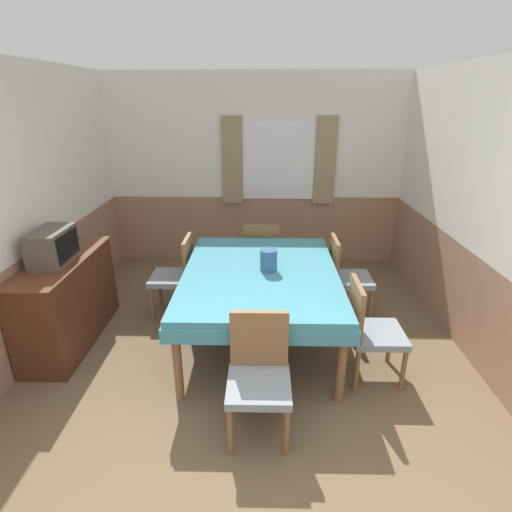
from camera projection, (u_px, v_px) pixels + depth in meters
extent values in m
cube|color=white|center=(256.00, 137.00, 5.39)|extent=(4.45, 0.05, 1.65)
cube|color=#9E755B|center=(256.00, 228.00, 5.87)|extent=(4.45, 0.05, 0.95)
cube|color=white|center=(279.00, 161.00, 5.47)|extent=(1.10, 0.01, 1.06)
cube|color=#998460|center=(232.00, 161.00, 5.46)|extent=(0.29, 0.03, 1.18)
cube|color=#998460|center=(325.00, 161.00, 5.44)|extent=(0.29, 0.03, 1.18)
cube|color=white|center=(20.00, 158.00, 3.52)|extent=(0.05, 4.44, 1.65)
cube|color=#9E755B|center=(49.00, 290.00, 4.01)|extent=(0.05, 4.44, 0.95)
cube|color=white|center=(488.00, 159.00, 3.45)|extent=(0.05, 4.44, 1.65)
cube|color=#9E755B|center=(459.00, 293.00, 3.94)|extent=(0.05, 4.44, 0.95)
cube|color=teal|center=(260.00, 274.00, 3.77)|extent=(1.44, 1.88, 0.06)
cube|color=teal|center=(260.00, 282.00, 3.80)|extent=(1.47, 1.91, 0.12)
cylinder|color=brown|center=(178.00, 362.00, 3.12)|extent=(0.07, 0.07, 0.69)
cylinder|color=brown|center=(342.00, 364.00, 3.10)|extent=(0.07, 0.07, 0.69)
cylinder|color=brown|center=(207.00, 272.00, 4.72)|extent=(0.07, 0.07, 0.69)
cylinder|color=brown|center=(315.00, 273.00, 4.70)|extent=(0.07, 0.07, 0.69)
cylinder|color=brown|center=(390.00, 344.00, 3.62)|extent=(0.04, 0.04, 0.39)
cylinder|color=brown|center=(403.00, 370.00, 3.26)|extent=(0.04, 0.04, 0.39)
cylinder|color=brown|center=(348.00, 343.00, 3.62)|extent=(0.04, 0.04, 0.39)
cylinder|color=brown|center=(357.00, 370.00, 3.27)|extent=(0.04, 0.04, 0.39)
cube|color=gray|center=(377.00, 334.00, 3.36)|extent=(0.44, 0.44, 0.06)
cube|color=brown|center=(356.00, 308.00, 3.27)|extent=(0.04, 0.42, 0.44)
cylinder|color=brown|center=(152.00, 304.00, 4.31)|extent=(0.04, 0.04, 0.39)
cylinder|color=brown|center=(160.00, 288.00, 4.67)|extent=(0.04, 0.04, 0.39)
cylinder|color=brown|center=(187.00, 304.00, 4.31)|extent=(0.04, 0.04, 0.39)
cylinder|color=brown|center=(193.00, 288.00, 4.66)|extent=(0.04, 0.04, 0.39)
cube|color=gray|center=(171.00, 278.00, 4.40)|extent=(0.44, 0.44, 0.06)
cube|color=brown|center=(188.00, 257.00, 4.31)|extent=(0.04, 0.42, 0.44)
cylinder|color=brown|center=(287.00, 432.00, 2.66)|extent=(0.04, 0.04, 0.39)
cylinder|color=brown|center=(230.00, 431.00, 2.67)|extent=(0.04, 0.04, 0.39)
cylinder|color=brown|center=(284.00, 393.00, 3.02)|extent=(0.04, 0.04, 0.39)
cylinder|color=brown|center=(234.00, 392.00, 3.02)|extent=(0.04, 0.04, 0.39)
cube|color=gray|center=(259.00, 386.00, 2.76)|extent=(0.44, 0.44, 0.06)
cube|color=brown|center=(259.00, 339.00, 2.85)|extent=(0.42, 0.04, 0.44)
cylinder|color=brown|center=(362.00, 290.00, 4.63)|extent=(0.04, 0.04, 0.39)
cylinder|color=brown|center=(370.00, 306.00, 4.27)|extent=(0.04, 0.04, 0.39)
cylinder|color=brown|center=(329.00, 290.00, 4.63)|extent=(0.04, 0.04, 0.39)
cylinder|color=brown|center=(335.00, 305.00, 4.28)|extent=(0.04, 0.04, 0.39)
cube|color=gray|center=(351.00, 279.00, 4.37)|extent=(0.44, 0.44, 0.06)
cube|color=brown|center=(334.00, 258.00, 4.28)|extent=(0.04, 0.42, 0.44)
cylinder|color=brown|center=(247.00, 266.00, 5.27)|extent=(0.04, 0.04, 0.39)
cylinder|color=brown|center=(276.00, 267.00, 5.26)|extent=(0.04, 0.04, 0.39)
cylinder|color=brown|center=(246.00, 279.00, 4.91)|extent=(0.04, 0.04, 0.39)
cylinder|color=brown|center=(276.00, 279.00, 4.91)|extent=(0.04, 0.04, 0.39)
cube|color=gray|center=(261.00, 256.00, 5.01)|extent=(0.44, 0.44, 0.06)
cube|color=brown|center=(261.00, 243.00, 4.73)|extent=(0.42, 0.04, 0.44)
cube|color=#4C2819|center=(68.00, 301.00, 3.87)|extent=(0.44, 1.32, 0.87)
cube|color=brown|center=(60.00, 260.00, 3.71)|extent=(0.46, 1.34, 0.02)
cube|color=#51473D|center=(52.00, 246.00, 3.58)|extent=(0.28, 0.48, 0.32)
cube|color=black|center=(68.00, 246.00, 3.58)|extent=(0.01, 0.39, 0.24)
cylinder|color=#335684|center=(269.00, 260.00, 3.73)|extent=(0.16, 0.16, 0.21)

